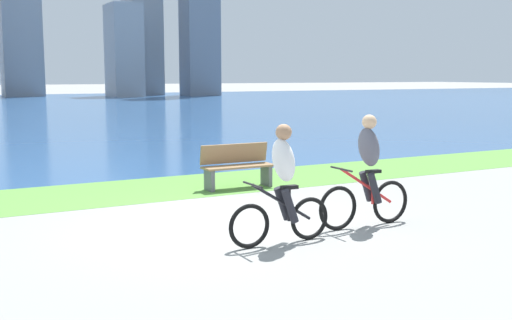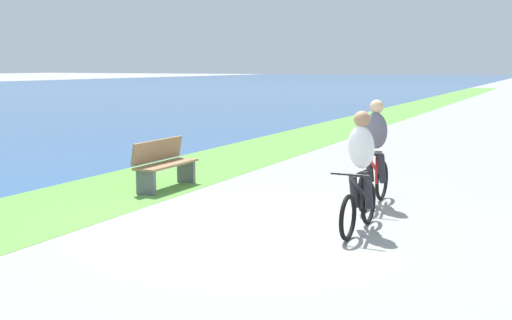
# 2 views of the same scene
# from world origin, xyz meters

# --- Properties ---
(ground_plane) EXTENTS (300.00, 300.00, 0.00)m
(ground_plane) POSITION_xyz_m (0.00, 0.00, 0.00)
(ground_plane) COLOR gray
(grass_strip_bayside) EXTENTS (120.00, 2.63, 0.01)m
(grass_strip_bayside) POSITION_xyz_m (0.00, 3.48, 0.00)
(grass_strip_bayside) COLOR #59933D
(grass_strip_bayside) RESTS_ON ground
(cyclist_lead) EXTENTS (1.56, 0.52, 1.65)m
(cyclist_lead) POSITION_xyz_m (0.26, -1.33, 0.83)
(cyclist_lead) COLOR black
(cyclist_lead) RESTS_ON ground
(cyclist_trailing) EXTENTS (1.67, 0.52, 1.71)m
(cyclist_trailing) POSITION_xyz_m (1.90, -1.08, 0.84)
(cyclist_trailing) COLOR black
(cyclist_trailing) RESTS_ON ground
(bench_near_path) EXTENTS (1.50, 0.47, 0.90)m
(bench_near_path) POSITION_xyz_m (1.63, 2.79, 0.45)
(bench_near_path) COLOR olive
(bench_near_path) RESTS_ON ground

